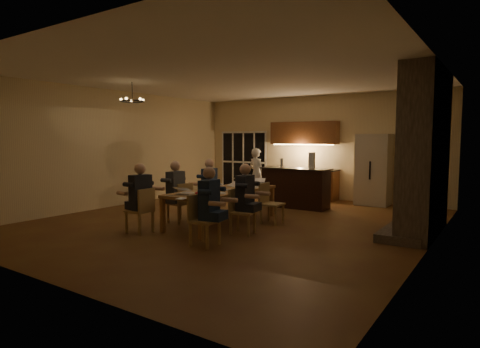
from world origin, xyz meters
name	(u,v)px	position (x,y,z in m)	size (l,w,h in m)	color
floor	(235,222)	(0.00, 0.00, 0.00)	(9.00, 9.00, 0.00)	brown
back_wall	(316,147)	(0.00, 4.52, 1.60)	(8.00, 0.04, 3.20)	beige
left_wall	(115,148)	(-4.02, 0.00, 1.60)	(0.04, 9.00, 3.20)	beige
right_wall	(434,155)	(4.02, 0.00, 1.60)	(0.04, 9.00, 3.20)	beige
ceiling	(234,77)	(0.00, 0.00, 3.22)	(8.00, 9.00, 0.04)	white
french_doors	(244,162)	(-2.70, 4.47, 1.05)	(1.86, 0.08, 2.10)	black
fireplace	(425,152)	(3.70, 1.20, 1.60)	(0.58, 2.50, 3.20)	#6A5D53
kitchenette	(303,160)	(-0.30, 4.20, 1.20)	(2.24, 0.68, 2.40)	brown
refrigerator	(373,170)	(1.90, 4.15, 1.00)	(0.90, 0.68, 2.00)	beige
dining_table	(223,207)	(-0.13, -0.27, 0.38)	(1.10, 2.82, 0.75)	#AC7845
bar_island	(295,188)	(0.28, 2.51, 0.54)	(1.88, 0.68, 1.08)	black
chair_left_near	(139,210)	(-1.00, -1.88, 0.45)	(0.44, 0.44, 0.89)	tan
chair_left_mid	(179,203)	(-1.01, -0.71, 0.45)	(0.44, 0.44, 0.89)	tan
chair_left_far	(208,197)	(-0.99, 0.29, 0.45)	(0.44, 0.44, 0.89)	tan
chair_right_near	(205,220)	(0.70, -1.92, 0.45)	(0.44, 0.44, 0.89)	tan
chair_right_mid	(243,211)	(0.78, -0.84, 0.45)	(0.44, 0.44, 0.89)	tan
chair_right_far	(272,204)	(0.77, 0.33, 0.45)	(0.44, 0.44, 0.89)	tan
person_left_near	(141,198)	(-1.02, -1.83, 0.69)	(0.60, 0.60, 1.38)	#262A31
person_right_near	(209,206)	(0.72, -1.83, 0.69)	(0.60, 0.60, 1.38)	#1C3047
person_left_mid	(176,192)	(-1.03, -0.81, 0.69)	(0.60, 0.60, 1.38)	#373D42
person_right_mid	(245,198)	(0.76, -0.73, 0.69)	(0.60, 0.60, 1.38)	#262A31
person_left_far	(209,187)	(-0.97, 0.32, 0.69)	(0.60, 0.60, 1.38)	#1C3047
standing_person	(256,174)	(-1.31, 3.06, 0.79)	(0.58, 0.38, 1.59)	white
chandelier	(132,101)	(-2.38, -0.79, 2.75)	(0.56, 0.56, 0.03)	black
laptop_a	(185,189)	(-0.34, -1.26, 0.86)	(0.32, 0.28, 0.23)	silver
laptop_b	(208,190)	(0.17, -1.18, 0.86)	(0.32, 0.28, 0.23)	silver
laptop_c	(217,183)	(-0.38, -0.15, 0.86)	(0.32, 0.28, 0.23)	silver
laptop_d	(230,185)	(0.06, -0.27, 0.86)	(0.32, 0.28, 0.23)	silver
laptop_e	(244,180)	(-0.36, 0.90, 0.86)	(0.32, 0.28, 0.23)	silver
laptop_f	(258,181)	(0.11, 0.81, 0.86)	(0.32, 0.28, 0.23)	silver
mug_front	(207,190)	(-0.16, -0.77, 0.80)	(0.07, 0.07, 0.10)	white
mug_mid	(241,186)	(0.02, 0.22, 0.80)	(0.08, 0.08, 0.10)	white
mug_back	(234,183)	(-0.43, 0.59, 0.80)	(0.09, 0.09, 0.10)	white
redcup_near	(198,195)	(0.26, -1.58, 0.81)	(0.09, 0.09, 0.12)	#B90C1C
redcup_mid	(217,184)	(-0.57, 0.10, 0.81)	(0.09, 0.09, 0.12)	#B90C1C
can_silver	(204,190)	(-0.13, -0.92, 0.81)	(0.06, 0.06, 0.12)	#B2B2B7
can_cola	(251,181)	(-0.30, 1.16, 0.81)	(0.06, 0.06, 0.12)	#3F0F0C
plate_near	(221,193)	(0.21, -0.81, 0.76)	(0.22, 0.22, 0.02)	white
plate_left	(188,193)	(-0.39, -1.13, 0.76)	(0.26, 0.26, 0.02)	white
plate_far	(254,187)	(0.25, 0.44, 0.76)	(0.22, 0.22, 0.02)	white
notepad	(182,199)	(0.04, -1.79, 0.76)	(0.15, 0.21, 0.01)	white
bar_bottle	(282,163)	(-0.19, 2.58, 1.20)	(0.08, 0.08, 0.24)	#99999E
bar_blender	(312,160)	(0.73, 2.54, 1.30)	(0.14, 0.14, 0.43)	silver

